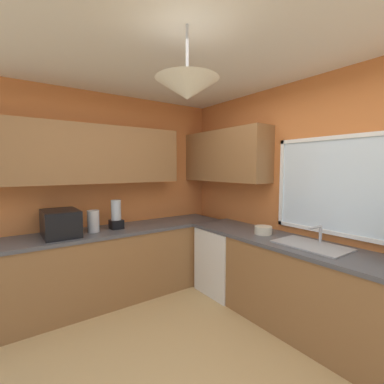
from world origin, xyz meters
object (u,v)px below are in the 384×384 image
(dishwasher, at_px, (226,260))
(microwave, at_px, (61,223))
(sink_assembly, at_px, (311,245))
(kettle, at_px, (93,221))
(blender_appliance, at_px, (116,216))
(bowl, at_px, (263,230))

(dishwasher, relative_size, microwave, 1.75)
(microwave, xyz_separation_m, sink_assembly, (1.83, 1.90, -0.13))
(microwave, distance_m, kettle, 0.35)
(microwave, height_order, kettle, microwave)
(blender_appliance, bearing_deg, kettle, -85.94)
(blender_appliance, bearing_deg, dishwasher, 61.93)
(sink_assembly, bearing_deg, dishwasher, -178.24)
(kettle, bearing_deg, bowl, 51.70)
(sink_assembly, distance_m, bowl, 0.58)
(kettle, relative_size, bowl, 1.31)
(kettle, bearing_deg, dishwasher, 67.16)
(microwave, relative_size, kettle, 1.86)
(microwave, distance_m, blender_appliance, 0.63)
(blender_appliance, bearing_deg, microwave, -90.00)
(dishwasher, xyz_separation_m, blender_appliance, (-0.66, -1.24, 0.63))
(bowl, xyz_separation_m, blender_appliance, (-1.24, -1.27, 0.12))
(dishwasher, relative_size, blender_appliance, 2.33)
(dishwasher, distance_m, sink_assembly, 1.26)
(dishwasher, bearing_deg, bowl, 2.94)
(microwave, relative_size, blender_appliance, 1.33)
(dishwasher, bearing_deg, microwave, -109.46)
(bowl, height_order, blender_appliance, blender_appliance)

